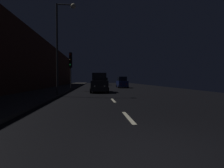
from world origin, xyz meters
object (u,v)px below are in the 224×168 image
object	(u,v)px
traffic_light_far_left	(71,63)
car_approaching_headlights	(99,83)
streetlamp_overhead	(62,36)
car_distant_taillights	(105,82)
car_parked_right_far	(122,83)

from	to	relation	value
traffic_light_far_left	car_approaching_headlights	bearing A→B (deg)	67.83
streetlamp_overhead	car_distant_taillights	world-z (taller)	streetlamp_overhead
car_distant_taillights	traffic_light_far_left	bearing A→B (deg)	165.92
traffic_light_far_left	car_approaching_headlights	world-z (taller)	traffic_light_far_left
car_distant_taillights	car_approaching_headlights	bearing A→B (deg)	175.09
streetlamp_overhead	car_approaching_headlights	bearing A→B (deg)	54.88
streetlamp_overhead	car_distant_taillights	distance (m)	30.24
streetlamp_overhead	car_parked_right_far	bearing A→B (deg)	62.77
car_approaching_headlights	car_parked_right_far	xyz separation A→B (m)	(4.32, 10.12, -0.12)
streetlamp_overhead	car_approaching_headlights	distance (m)	7.12
car_parked_right_far	car_approaching_headlights	bearing A→B (deg)	156.86
car_distant_taillights	car_parked_right_far	bearing A→B (deg)	-171.45
streetlamp_overhead	car_distant_taillights	size ratio (longest dim) A/B	2.08
traffic_light_far_left	car_parked_right_far	size ratio (longest dim) A/B	1.25
traffic_light_far_left	car_distant_taillights	size ratio (longest dim) A/B	1.27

